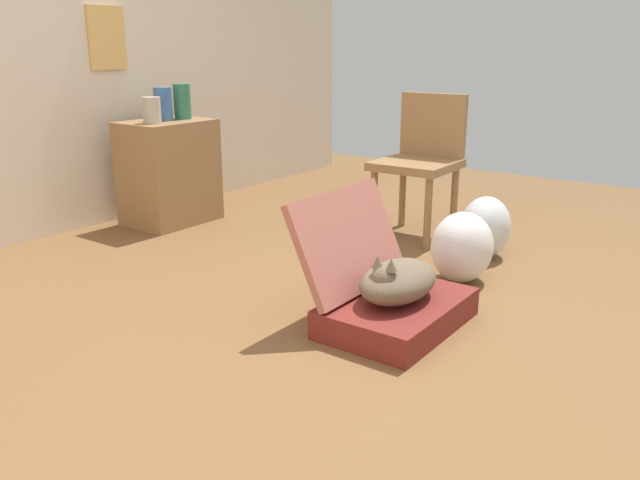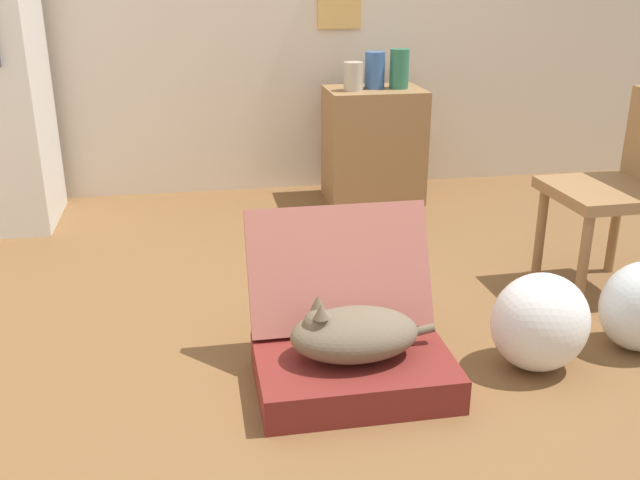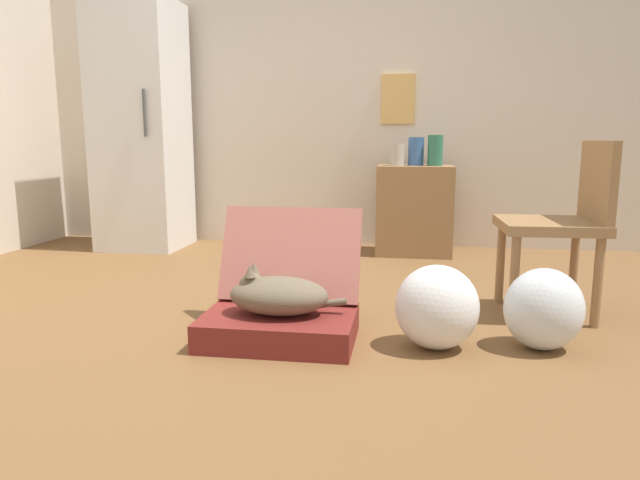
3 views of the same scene
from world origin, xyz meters
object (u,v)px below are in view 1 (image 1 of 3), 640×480
(side_table, at_px, (169,172))
(vase_short, at_px, (182,101))
(suitcase_base, at_px, (397,313))
(vase_round, at_px, (163,104))
(chair, at_px, (421,158))
(plastic_bag_white, at_px, (462,247))
(vase_tall, at_px, (152,110))
(cat, at_px, (397,281))
(plastic_bag_clear, at_px, (485,227))

(side_table, bearing_deg, vase_short, -4.56)
(suitcase_base, height_order, vase_round, vase_round)
(vase_round, xyz_separation_m, chair, (0.72, -1.54, -0.30))
(plastic_bag_white, relative_size, vase_tall, 2.21)
(vase_tall, height_order, vase_short, vase_short)
(vase_short, relative_size, chair, 0.26)
(vase_round, bearing_deg, cat, -105.94)
(plastic_bag_white, bearing_deg, vase_short, 88.37)
(side_table, xyz_separation_m, vase_short, (0.14, -0.01, 0.46))
(cat, height_order, plastic_bag_clear, plastic_bag_clear)
(cat, relative_size, vase_short, 2.24)
(cat, height_order, side_table, side_table)
(plastic_bag_clear, relative_size, vase_short, 1.53)
(vase_round, bearing_deg, chair, -64.79)
(vase_short, xyz_separation_m, chair, (0.58, -1.51, -0.31))
(vase_round, bearing_deg, side_table, -90.00)
(vase_short, bearing_deg, suitcase_base, -109.48)
(suitcase_base, bearing_deg, vase_round, 74.27)
(plastic_bag_white, height_order, plastic_bag_clear, plastic_bag_white)
(cat, xyz_separation_m, plastic_bag_white, (0.69, 0.01, -0.03))
(plastic_bag_clear, xyz_separation_m, chair, (0.19, 0.52, 0.32))
(suitcase_base, distance_m, vase_round, 2.33)
(vase_tall, relative_size, vase_short, 0.71)
(plastic_bag_white, xyz_separation_m, side_table, (-0.08, 2.10, 0.16))
(vase_tall, relative_size, chair, 0.19)
(cat, bearing_deg, plastic_bag_white, 1.23)
(cat, bearing_deg, vase_tall, 77.38)
(vase_short, bearing_deg, vase_round, 169.99)
(cat, xyz_separation_m, chair, (1.33, 0.60, 0.28))
(vase_short, height_order, chair, vase_short)
(cat, xyz_separation_m, vase_short, (0.75, 2.11, 0.59))
(plastic_bag_white, bearing_deg, cat, -178.77)
(plastic_bag_clear, relative_size, vase_tall, 2.14)
(suitcase_base, bearing_deg, plastic_bag_clear, 3.82)
(suitcase_base, distance_m, cat, 0.15)
(vase_tall, distance_m, chair, 1.73)
(vase_round, bearing_deg, vase_short, -10.01)
(suitcase_base, height_order, vase_short, vase_short)
(chair, bearing_deg, suitcase_base, -67.26)
(suitcase_base, xyz_separation_m, vase_round, (0.60, 2.13, 0.74))
(vase_tall, relative_size, vase_round, 0.77)
(vase_tall, xyz_separation_m, vase_round, (0.14, 0.06, 0.03))
(suitcase_base, bearing_deg, vase_short, 70.52)
(suitcase_base, height_order, plastic_bag_clear, plastic_bag_clear)
(cat, bearing_deg, chair, 24.14)
(cat, height_order, chair, chair)
(plastic_bag_clear, bearing_deg, cat, -176.22)
(plastic_bag_white, height_order, vase_round, vase_round)
(suitcase_base, relative_size, plastic_bag_clear, 1.90)
(vase_round, bearing_deg, suitcase_base, -105.73)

